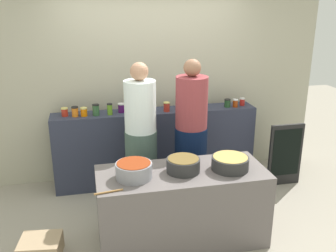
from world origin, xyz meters
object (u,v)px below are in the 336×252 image
at_px(preserve_jar_4, 110,109).
at_px(preserve_jar_10, 227,103).
at_px(preserve_jar_1, 75,112).
at_px(cook_with_tongs, 141,144).
at_px(wooden_spoon, 109,192).
at_px(preserve_jar_12, 242,102).
at_px(preserve_jar_5, 121,108).
at_px(cooking_pot_right, 230,163).
at_px(preserve_jar_2, 84,112).
at_px(preserve_jar_3, 96,110).
at_px(bread_crate, 41,248).
at_px(preserve_jar_8, 183,104).
at_px(preserve_jar_9, 203,105).
at_px(preserve_jar_6, 134,107).
at_px(cooking_pot_center, 183,165).
at_px(preserve_jar_0, 65,112).
at_px(preserve_jar_11, 235,103).
at_px(preserve_jar_7, 167,107).
at_px(chalkboard_sign, 285,155).
at_px(cook_in_cap, 191,142).
at_px(cooking_pot_left, 134,170).

height_order(preserve_jar_4, preserve_jar_10, preserve_jar_4).
height_order(preserve_jar_1, cook_with_tongs, cook_with_tongs).
relative_size(preserve_jar_4, wooden_spoon, 0.56).
distance_m(preserve_jar_10, preserve_jar_12, 0.23).
bearing_deg(preserve_jar_5, cooking_pot_right, -57.77).
height_order(preserve_jar_2, preserve_jar_3, preserve_jar_3).
bearing_deg(preserve_jar_1, cook_with_tongs, -37.84).
xyz_separation_m(preserve_jar_1, preserve_jar_2, (0.11, -0.01, -0.01)).
distance_m(preserve_jar_10, bread_crate, 2.92).
bearing_deg(preserve_jar_10, preserve_jar_4, -179.62).
distance_m(preserve_jar_8, cook_with_tongs, 0.94).
bearing_deg(preserve_jar_8, preserve_jar_1, -179.04).
relative_size(cook_with_tongs, bread_crate, 4.53).
relative_size(preserve_jar_8, cooking_pot_right, 0.34).
bearing_deg(preserve_jar_2, preserve_jar_12, 1.00).
height_order(preserve_jar_3, preserve_jar_9, preserve_jar_3).
bearing_deg(cook_with_tongs, preserve_jar_12, 21.78).
xyz_separation_m(preserve_jar_2, preserve_jar_10, (1.90, 0.00, -0.00)).
distance_m(preserve_jar_2, preserve_jar_5, 0.48).
distance_m(preserve_jar_4, preserve_jar_6, 0.33).
bearing_deg(cooking_pot_center, preserve_jar_0, 129.68).
xyz_separation_m(preserve_jar_6, bread_crate, (-1.14, -1.42, -0.98)).
height_order(preserve_jar_5, preserve_jar_11, preserve_jar_5).
xyz_separation_m(preserve_jar_12, cooking_pot_center, (-1.20, -1.39, -0.21)).
bearing_deg(preserve_jar_11, preserve_jar_9, -179.67).
bearing_deg(preserve_jar_12, preserve_jar_7, -176.70).
xyz_separation_m(preserve_jar_11, chalkboard_sign, (0.58, -0.42, -0.64)).
relative_size(preserve_jar_4, preserve_jar_9, 1.20).
bearing_deg(bread_crate, preserve_jar_7, 40.31).
relative_size(cooking_pot_right, wooden_spoon, 1.44).
xyz_separation_m(preserve_jar_0, preserve_jar_2, (0.24, -0.05, 0.00)).
bearing_deg(preserve_jar_12, chalkboard_sign, -46.10).
distance_m(preserve_jar_12, cook_in_cap, 1.16).
height_order(preserve_jar_4, cook_with_tongs, cook_with_tongs).
bearing_deg(preserve_jar_5, cook_in_cap, -43.43).
height_order(preserve_jar_8, preserve_jar_11, preserve_jar_8).
bearing_deg(preserve_jar_0, preserve_jar_12, -0.37).
distance_m(preserve_jar_9, cooking_pot_center, 1.49).
xyz_separation_m(preserve_jar_4, bread_crate, (-0.82, -1.33, -0.99)).
height_order(cook_with_tongs, chalkboard_sign, cook_with_tongs).
xyz_separation_m(preserve_jar_0, cook_in_cap, (1.45, -0.68, -0.26)).
height_order(preserve_jar_1, preserve_jar_5, preserve_jar_1).
height_order(preserve_jar_9, cooking_pot_right, preserve_jar_9).
height_order(cooking_pot_left, cook_with_tongs, cook_with_tongs).
relative_size(preserve_jar_1, preserve_jar_3, 0.88).
distance_m(preserve_jar_5, preserve_jar_12, 1.66).
bearing_deg(preserve_jar_4, bread_crate, -121.59).
relative_size(preserve_jar_2, bread_crate, 0.28).
distance_m(preserve_jar_2, cooking_pot_right, 2.00).
bearing_deg(bread_crate, cooking_pot_right, -1.88).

